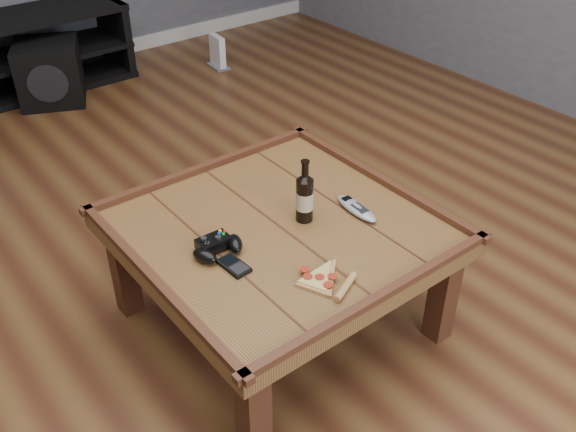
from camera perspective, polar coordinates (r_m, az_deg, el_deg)
ground at (r=2.51m, az=-0.71°, el=-9.28°), size 6.00×6.00×0.00m
baseboard at (r=4.87m, az=-23.19°, el=11.57°), size 5.00×0.02×0.10m
coffee_table at (r=2.26m, az=-0.78°, el=-2.11°), size 1.03×1.03×0.48m
media_console at (r=4.58m, az=-22.79°, el=12.98°), size 1.40×0.45×0.50m
beer_bottle at (r=2.20m, az=1.49°, el=1.74°), size 0.06×0.06×0.24m
game_controller at (r=2.10m, az=-6.30°, el=-2.73°), size 0.19×0.13×0.05m
pizza_slice at (r=1.98m, az=3.16°, el=-5.74°), size 0.22×0.27×0.02m
smartphone at (r=2.04m, az=-4.82°, el=-4.41°), size 0.07×0.12×0.02m
remote_control at (r=2.30m, az=6.11°, el=0.68°), size 0.08×0.21×0.03m
subwoofer at (r=4.40m, az=-20.41°, el=11.88°), size 0.50×0.50×0.38m
game_console at (r=4.72m, az=-6.28°, el=14.19°), size 0.12×0.19×0.23m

